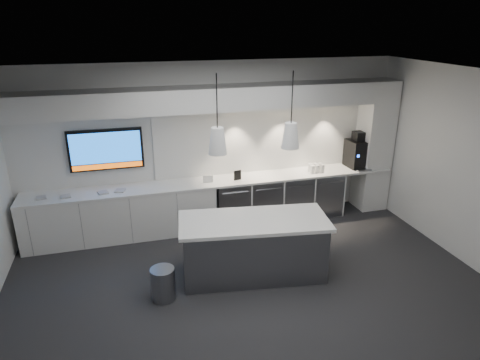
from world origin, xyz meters
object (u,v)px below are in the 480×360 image
object	(u,v)px
island	(254,247)
coffee_machine	(358,152)
wall_tv	(106,150)
bin	(163,284)

from	to	relation	value
island	coffee_machine	world-z (taller)	coffee_machine
wall_tv	island	world-z (taller)	wall_tv
island	bin	bearing A→B (deg)	-161.72
coffee_machine	bin	bearing A→B (deg)	-155.71
wall_tv	bin	world-z (taller)	wall_tv
island	coffee_machine	size ratio (longest dim) A/B	3.20
bin	coffee_machine	distance (m)	4.69
wall_tv	coffee_machine	bearing A→B (deg)	-2.98
island	bin	world-z (taller)	island
island	bin	size ratio (longest dim) A/B	4.85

